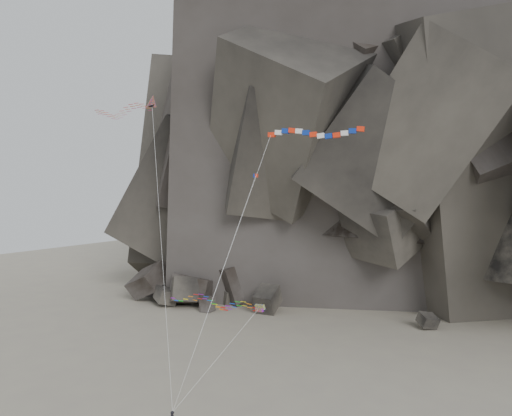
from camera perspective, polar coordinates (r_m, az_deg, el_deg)
The scene contains 7 objects.
ground at distance 58.40m, azimuth -4.96°, elevation -20.20°, with size 260.00×260.00×0.00m, color gray.
headland at distance 120.02m, azimuth 14.93°, elevation 11.56°, with size 110.00×70.00×84.00m, color #4C463E, non-canonical shape.
boulder_field at distance 98.75m, azimuth -5.61°, elevation -9.43°, with size 58.35×17.19×10.45m.
delta_kite at distance 63.48m, azimuth -15.25°, elevation 10.65°, with size 19.79×10.75×31.47m.
banner_kite at distance 52.78m, azimuth 6.57°, elevation 8.38°, with size 13.27×14.76×26.92m.
parafoil_kite at distance 55.05m, azimuth -5.23°, elevation -10.54°, with size 13.13×9.22×8.90m.
pennant_kite at distance 50.91m, azimuth -1.83°, elevation -1.28°, with size 3.18×10.32×22.05m.
Camera 1 is at (31.03, -44.23, 22.17)m, focal length 35.00 mm.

